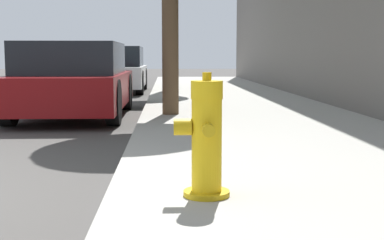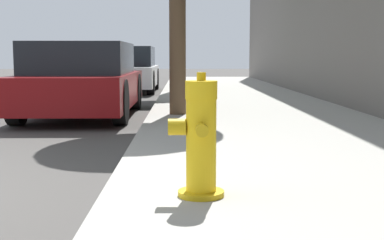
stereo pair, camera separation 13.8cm
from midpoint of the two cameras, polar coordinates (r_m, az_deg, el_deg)
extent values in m
cube|color=#99968E|center=(3.89, 17.96, -8.01)|extent=(3.46, 40.00, 0.13)
cylinder|color=#C39C11|center=(3.53, 2.11, -7.82)|extent=(0.30, 0.30, 0.04)
cylinder|color=yellow|center=(3.46, 2.13, -2.72)|extent=(0.20, 0.20, 0.60)
cylinder|color=yellow|center=(3.42, 2.15, 3.23)|extent=(0.21, 0.21, 0.12)
cylinder|color=#C39C11|center=(3.41, 2.16, 4.66)|extent=(0.06, 0.06, 0.05)
cylinder|color=#C39C11|center=(3.30, 2.27, -1.08)|extent=(0.08, 0.10, 0.08)
cylinder|color=#C39C11|center=(3.59, 2.01, -0.44)|extent=(0.08, 0.10, 0.08)
cylinder|color=#C39C11|center=(3.44, -0.46, -0.75)|extent=(0.12, 0.11, 0.11)
cube|color=maroon|center=(9.39, -11.10, 3.22)|extent=(1.72, 3.93, 0.55)
cube|color=black|center=(9.22, -11.35, 6.48)|extent=(1.58, 2.16, 0.52)
cylinder|color=black|center=(10.75, -14.05, 2.95)|extent=(0.20, 0.69, 0.69)
cylinder|color=black|center=(10.50, -5.72, 3.03)|extent=(0.20, 0.69, 0.69)
cylinder|color=black|center=(8.40, -17.80, 1.79)|extent=(0.20, 0.69, 0.69)
cylinder|color=black|center=(8.08, -7.15, 1.88)|extent=(0.20, 0.69, 0.69)
cube|color=silver|center=(15.65, -6.83, 4.69)|extent=(1.75, 3.83, 0.56)
cube|color=black|center=(15.49, -6.91, 6.74)|extent=(1.61, 2.11, 0.56)
cylinder|color=black|center=(16.93, -9.09, 4.35)|extent=(0.20, 0.65, 0.65)
cylinder|color=black|center=(16.78, -3.70, 4.40)|extent=(0.20, 0.65, 0.65)
cylinder|color=black|center=(14.59, -10.40, 3.94)|extent=(0.20, 0.65, 0.65)
cylinder|color=black|center=(14.41, -4.16, 4.00)|extent=(0.20, 0.65, 0.65)
cylinder|color=brown|center=(8.38, -1.08, 9.82)|extent=(0.26, 0.26, 2.69)
cylinder|color=brown|center=(14.11, -1.07, 9.65)|extent=(0.28, 0.28, 3.20)
camera|label=1|loc=(0.07, -89.15, 0.10)|focal=50.00mm
camera|label=2|loc=(0.07, 90.85, -0.10)|focal=50.00mm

